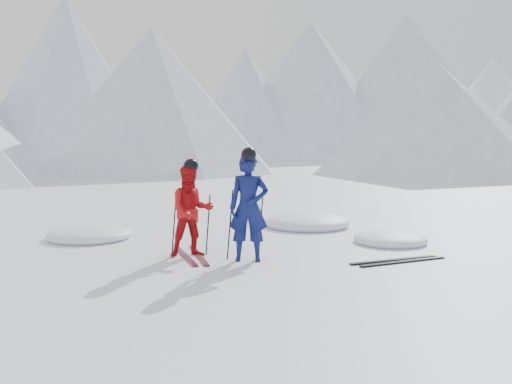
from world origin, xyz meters
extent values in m
plane|color=white|center=(0.00, 0.00, 0.00)|extent=(160.00, 160.00, 0.00)
cone|color=#B2BCD1|center=(-11.51, 40.48, 7.17)|extent=(23.96, 23.96, 14.35)
cone|color=#B2BCD1|center=(-5.08, 51.27, 5.96)|extent=(17.69, 17.69, 11.93)
cone|color=#B2BCD1|center=(4.51, 43.52, 5.42)|extent=(19.63, 19.63, 10.85)
cone|color=#B2BCD1|center=(11.74, 46.25, 7.07)|extent=(23.31, 23.31, 14.15)
cone|color=#B2BCD1|center=(21.49, 44.84, 7.44)|extent=(28.94, 28.94, 14.88)
cone|color=silver|center=(31.93, 45.34, 5.38)|extent=(24.45, 24.45, 10.76)
cone|color=#B2BCD1|center=(12.00, 20.00, 3.25)|extent=(14.00, 14.00, 6.50)
cone|color=#B2BCD1|center=(-4.00, 26.00, 4.50)|extent=(16.00, 16.00, 9.00)
imported|color=#0D154E|center=(-1.86, -0.19, 0.90)|extent=(0.73, 0.56, 1.81)
imported|color=#B50E10|center=(-2.80, 0.32, 0.80)|extent=(0.85, 0.71, 1.61)
cylinder|color=black|center=(-2.16, -0.04, 0.60)|extent=(0.12, 0.09, 1.20)
cylinder|color=black|center=(-1.61, 0.06, 0.60)|extent=(0.12, 0.07, 1.20)
cylinder|color=black|center=(-3.10, 0.57, 0.54)|extent=(0.11, 0.09, 1.07)
cylinder|color=black|center=(-2.50, 0.47, 0.54)|extent=(0.11, 0.08, 1.07)
cube|color=black|center=(-2.92, 0.32, 0.01)|extent=(0.37, 1.69, 0.03)
cube|color=black|center=(-2.68, 0.32, 0.01)|extent=(0.25, 1.70, 0.03)
cube|color=black|center=(0.55, -0.61, 0.01)|extent=(1.68, 0.46, 0.03)
cube|color=black|center=(0.65, -0.76, 0.01)|extent=(1.67, 0.51, 0.03)
ellipsoid|color=white|center=(-4.81, 2.39, 0.00)|extent=(1.73, 1.73, 0.38)
ellipsoid|color=white|center=(1.15, 0.93, 0.00)|extent=(1.45, 1.45, 0.32)
ellipsoid|color=white|center=(0.03, 3.19, 0.00)|extent=(2.04, 2.04, 0.45)
camera|label=1|loc=(-3.23, -9.10, 2.04)|focal=38.00mm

